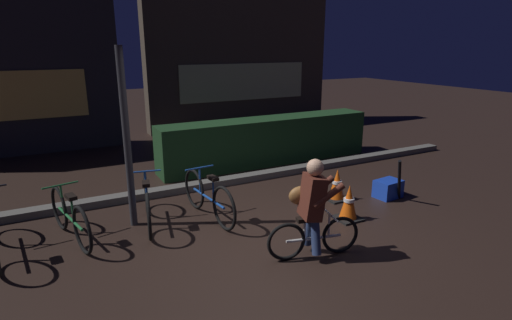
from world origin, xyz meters
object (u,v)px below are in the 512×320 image
object	(u,v)px
traffic_cone_near	(349,203)
blue_crate	(388,189)
closed_umbrella	(399,180)
parked_bike_center_left	(147,203)
cyclist	(312,208)
traffic_cone_far	(337,185)
parked_bike_left_mid	(70,217)
parked_bike_center_right	(208,197)
street_post	(127,140)

from	to	relation	value
traffic_cone_near	blue_crate	distance (m)	1.27
blue_crate	closed_umbrella	world-z (taller)	closed_umbrella
parked_bike_center_left	closed_umbrella	distance (m)	3.98
cyclist	closed_umbrella	world-z (taller)	cyclist
traffic_cone_far	closed_umbrella	xyz separation A→B (m)	(0.81, -0.58, 0.13)
parked_bike_left_mid	cyclist	distance (m)	3.16
parked_bike_center_left	blue_crate	world-z (taller)	parked_bike_center_left
parked_bike_left_mid	traffic_cone_near	world-z (taller)	parked_bike_left_mid
parked_bike_center_right	traffic_cone_near	distance (m)	2.08
parked_bike_left_mid	parked_bike_center_left	bearing A→B (deg)	-101.44
parked_bike_center_right	blue_crate	xyz separation A→B (m)	(3.02, -0.61, -0.18)
parked_bike_left_mid	traffic_cone_near	size ratio (longest dim) A/B	2.85
parked_bike_center_right	blue_crate	world-z (taller)	parked_bike_center_right
parked_bike_center_left	cyclist	bearing A→B (deg)	-128.83
parked_bike_center_right	cyclist	world-z (taller)	cyclist
parked_bike_left_mid	parked_bike_center_right	world-z (taller)	parked_bike_center_right
street_post	cyclist	size ratio (longest dim) A/B	2.01
street_post	blue_crate	bearing A→B (deg)	-12.49
traffic_cone_near	blue_crate	size ratio (longest dim) A/B	1.22
cyclist	blue_crate	bearing A→B (deg)	36.69
traffic_cone_far	blue_crate	world-z (taller)	traffic_cone_far
cyclist	parked_bike_left_mid	bearing A→B (deg)	157.50
parked_bike_center_left	street_post	bearing A→B (deg)	76.34
blue_crate	cyclist	xyz separation A→B (m)	(-2.33, -1.03, 0.48)
closed_umbrella	traffic_cone_far	bearing A→B (deg)	-71.44
traffic_cone_far	closed_umbrella	distance (m)	1.00
street_post	blue_crate	xyz separation A→B (m)	(4.06, -0.90, -1.10)
parked_bike_left_mid	blue_crate	world-z (taller)	parked_bike_left_mid
blue_crate	parked_bike_center_right	bearing A→B (deg)	168.57
parked_bike_center_left	cyclist	world-z (taller)	cyclist
parked_bike_left_mid	cyclist	world-z (taller)	cyclist
parked_bike_left_mid	blue_crate	distance (m)	4.95
street_post	parked_bike_center_right	size ratio (longest dim) A/B	1.58
parked_bike_center_left	traffic_cone_near	xyz separation A→B (m)	(2.67, -1.21, -0.08)
traffic_cone_near	cyclist	xyz separation A→B (m)	(-1.12, -0.63, 0.37)
parked_bike_left_mid	cyclist	xyz separation A→B (m)	(2.56, -1.81, 0.30)
blue_crate	closed_umbrella	xyz separation A→B (m)	(-0.03, -0.25, 0.24)
parked_bike_center_right	closed_umbrella	size ratio (longest dim) A/B	1.87
street_post	parked_bike_center_right	distance (m)	1.42
traffic_cone_far	blue_crate	xyz separation A→B (m)	(0.84, -0.33, -0.10)
traffic_cone_far	cyclist	xyz separation A→B (m)	(-1.49, -1.36, 0.37)
traffic_cone_near	cyclist	distance (m)	1.34
parked_bike_left_mid	traffic_cone_far	distance (m)	4.08
blue_crate	parked_bike_center_left	bearing A→B (deg)	168.16
parked_bike_center_right	street_post	bearing A→B (deg)	68.61
street_post	blue_crate	world-z (taller)	street_post
traffic_cone_far	closed_umbrella	size ratio (longest dim) A/B	0.62
parked_bike_left_mid	blue_crate	bearing A→B (deg)	-112.14
parked_bike_left_mid	traffic_cone_near	distance (m)	3.87
street_post	closed_umbrella	distance (m)	4.28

